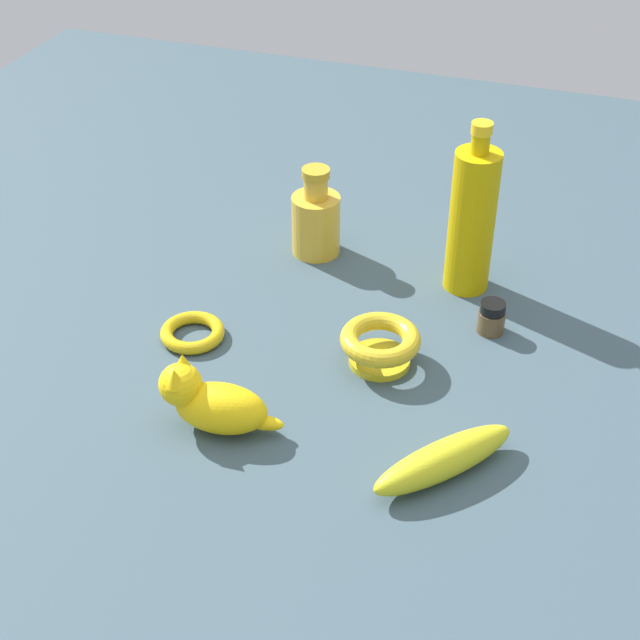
{
  "coord_description": "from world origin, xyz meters",
  "views": [
    {
      "loc": [
        -0.33,
        0.97,
        0.8
      ],
      "look_at": [
        0.0,
        0.0,
        0.04
      ],
      "focal_mm": 53.08,
      "sensor_mm": 36.0,
      "label": 1
    }
  ],
  "objects_px": {
    "cat_figurine": "(211,402)",
    "nail_polish_jar": "(492,317)",
    "bangle": "(192,333)",
    "bottle_tall": "(472,220)",
    "banana": "(444,459)",
    "bottle_short": "(316,220)",
    "bowl": "(380,343)"
  },
  "relations": [
    {
      "from": "bowl",
      "to": "banana",
      "type": "bearing_deg",
      "value": 125.96
    },
    {
      "from": "bottle_tall",
      "to": "bottle_short",
      "type": "bearing_deg",
      "value": -4.27
    },
    {
      "from": "cat_figurine",
      "to": "bottle_tall",
      "type": "height_order",
      "value": "bottle_tall"
    },
    {
      "from": "bangle",
      "to": "banana",
      "type": "bearing_deg",
      "value": 159.68
    },
    {
      "from": "banana",
      "to": "bangle",
      "type": "relative_size",
      "value": 2.16
    },
    {
      "from": "cat_figurine",
      "to": "nail_polish_jar",
      "type": "distance_m",
      "value": 0.42
    },
    {
      "from": "bangle",
      "to": "nail_polish_jar",
      "type": "bearing_deg",
      "value": -158.82
    },
    {
      "from": "bangle",
      "to": "nail_polish_jar",
      "type": "distance_m",
      "value": 0.42
    },
    {
      "from": "bottle_tall",
      "to": "bowl",
      "type": "distance_m",
      "value": 0.24
    },
    {
      "from": "nail_polish_jar",
      "to": "bottle_short",
      "type": "bearing_deg",
      "value": -21.69
    },
    {
      "from": "bangle",
      "to": "nail_polish_jar",
      "type": "relative_size",
      "value": 1.9
    },
    {
      "from": "bottle_short",
      "to": "bottle_tall",
      "type": "bearing_deg",
      "value": 175.73
    },
    {
      "from": "bottle_tall",
      "to": "nail_polish_jar",
      "type": "xyz_separation_m",
      "value": [
        -0.06,
        0.1,
        -0.09
      ]
    },
    {
      "from": "bangle",
      "to": "bowl",
      "type": "bearing_deg",
      "value": -173.2
    },
    {
      "from": "cat_figurine",
      "to": "banana",
      "type": "relative_size",
      "value": 0.8
    },
    {
      "from": "cat_figurine",
      "to": "bottle_tall",
      "type": "relative_size",
      "value": 0.59
    },
    {
      "from": "bottle_short",
      "to": "bangle",
      "type": "height_order",
      "value": "bottle_short"
    },
    {
      "from": "bottle_tall",
      "to": "banana",
      "type": "height_order",
      "value": "bottle_tall"
    },
    {
      "from": "bowl",
      "to": "cat_figurine",
      "type": "bearing_deg",
      "value": 49.49
    },
    {
      "from": "bangle",
      "to": "bottle_tall",
      "type": "bearing_deg",
      "value": -142.77
    },
    {
      "from": "bottle_tall",
      "to": "banana",
      "type": "bearing_deg",
      "value": 98.11
    },
    {
      "from": "bottle_tall",
      "to": "banana",
      "type": "xyz_separation_m",
      "value": [
        -0.06,
        0.39,
        -0.09
      ]
    },
    {
      "from": "bottle_short",
      "to": "bangle",
      "type": "bearing_deg",
      "value": 71.97
    },
    {
      "from": "bottle_tall",
      "to": "nail_polish_jar",
      "type": "distance_m",
      "value": 0.15
    },
    {
      "from": "banana",
      "to": "bangle",
      "type": "distance_m",
      "value": 0.41
    },
    {
      "from": "bowl",
      "to": "bangle",
      "type": "bearing_deg",
      "value": 6.8
    },
    {
      "from": "bottle_short",
      "to": "bangle",
      "type": "relative_size",
      "value": 1.61
    },
    {
      "from": "bottle_short",
      "to": "bowl",
      "type": "xyz_separation_m",
      "value": [
        -0.17,
        0.24,
        -0.02
      ]
    },
    {
      "from": "nail_polish_jar",
      "to": "bottle_tall",
      "type": "bearing_deg",
      "value": -60.63
    },
    {
      "from": "cat_figurine",
      "to": "bottle_tall",
      "type": "bearing_deg",
      "value": -119.45
    },
    {
      "from": "cat_figurine",
      "to": "nail_polish_jar",
      "type": "height_order",
      "value": "cat_figurine"
    },
    {
      "from": "banana",
      "to": "nail_polish_jar",
      "type": "height_order",
      "value": "nail_polish_jar"
    }
  ]
}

